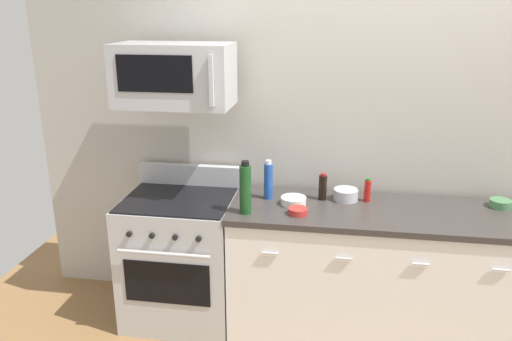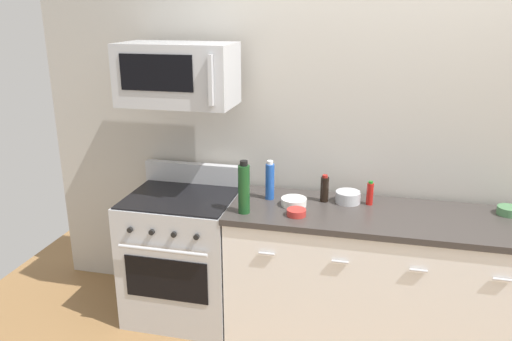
# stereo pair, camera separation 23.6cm
# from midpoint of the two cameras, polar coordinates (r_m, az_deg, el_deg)

# --- Properties ---
(ground_plane) EXTENTS (6.05, 6.05, 0.00)m
(ground_plane) POSITION_cam_midpoint_polar(r_m,az_deg,el_deg) (3.75, 14.79, -17.86)
(ground_plane) COLOR olive
(back_wall) EXTENTS (5.04, 0.10, 2.70)m
(back_wall) POSITION_cam_midpoint_polar(r_m,az_deg,el_deg) (3.57, 16.42, 4.13)
(back_wall) COLOR #B7B2A8
(back_wall) RESTS_ON ground_plane
(counter_unit) EXTENTS (1.95, 0.66, 0.92)m
(counter_unit) POSITION_cam_midpoint_polar(r_m,az_deg,el_deg) (3.50, 15.39, -11.75)
(counter_unit) COLOR white
(counter_unit) RESTS_ON ground_plane
(range_oven) EXTENTS (0.76, 0.69, 1.07)m
(range_oven) POSITION_cam_midpoint_polar(r_m,az_deg,el_deg) (3.68, -6.36, -9.50)
(range_oven) COLOR #B7BABF
(range_oven) RESTS_ON ground_plane
(microwave) EXTENTS (0.74, 0.44, 0.40)m
(microwave) POSITION_cam_midpoint_polar(r_m,az_deg,el_deg) (3.33, -6.87, 10.81)
(microwave) COLOR #B7BABF
(bottle_hot_sauce_red) EXTENTS (0.04, 0.04, 0.16)m
(bottle_hot_sauce_red) POSITION_cam_midpoint_polar(r_m,az_deg,el_deg) (3.41, 14.78, -2.57)
(bottle_hot_sauce_red) COLOR #B21914
(bottle_hot_sauce_red) RESTS_ON countertop_slab
(bottle_soy_sauce_dark) EXTENTS (0.06, 0.06, 0.19)m
(bottle_soy_sauce_dark) POSITION_cam_midpoint_polar(r_m,az_deg,el_deg) (3.40, 9.79, -2.10)
(bottle_soy_sauce_dark) COLOR black
(bottle_soy_sauce_dark) RESTS_ON countertop_slab
(bottle_wine_green) EXTENTS (0.07, 0.07, 0.34)m
(bottle_wine_green) POSITION_cam_midpoint_polar(r_m,az_deg,el_deg) (3.14, 0.78, -2.07)
(bottle_wine_green) COLOR #19471E
(bottle_wine_green) RESTS_ON countertop_slab
(bottle_soda_blue) EXTENTS (0.06, 0.06, 0.27)m
(bottle_soda_blue) POSITION_cam_midpoint_polar(r_m,az_deg,el_deg) (3.38, 3.59, -1.21)
(bottle_soda_blue) COLOR #1E4CA5
(bottle_soda_blue) RESTS_ON countertop_slab
(bowl_white_ceramic) EXTENTS (0.17, 0.17, 0.05)m
(bowl_white_ceramic) POSITION_cam_midpoint_polar(r_m,az_deg,el_deg) (3.32, 6.37, -3.56)
(bowl_white_ceramic) COLOR white
(bowl_white_ceramic) RESTS_ON countertop_slab
(bowl_red_small) EXTENTS (0.12, 0.12, 0.04)m
(bowl_red_small) POSITION_cam_midpoint_polar(r_m,az_deg,el_deg) (3.17, 6.76, -4.77)
(bowl_red_small) COLOR #B72D28
(bowl_red_small) RESTS_ON countertop_slab
(bowl_green_glaze) EXTENTS (0.14, 0.14, 0.05)m
(bowl_green_glaze) POSITION_cam_midpoint_polar(r_m,az_deg,el_deg) (3.59, 28.50, -4.04)
(bowl_green_glaze) COLOR #477A4C
(bowl_green_glaze) RESTS_ON countertop_slab
(bowl_steel_prep) EXTENTS (0.17, 0.17, 0.08)m
(bowl_steel_prep) POSITION_cam_midpoint_polar(r_m,az_deg,el_deg) (3.42, 12.38, -2.96)
(bowl_steel_prep) COLOR #B2B5BA
(bowl_steel_prep) RESTS_ON countertop_slab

